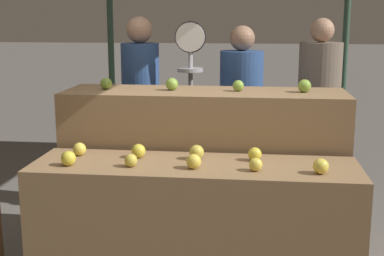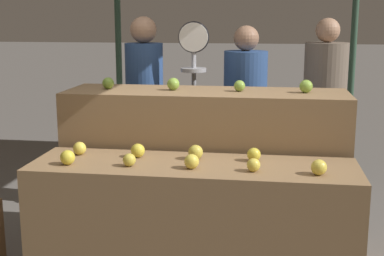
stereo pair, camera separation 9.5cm
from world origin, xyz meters
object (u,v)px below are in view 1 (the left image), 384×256
(produce_scale, at_px, (190,80))
(person_customer_left, at_px, (241,107))
(person_vendor_at_scale, at_px, (141,100))
(person_customer_right, at_px, (319,96))

(produce_scale, relative_size, person_customer_left, 1.02)
(person_customer_left, bearing_deg, person_vendor_at_scale, 29.84)
(person_vendor_at_scale, bearing_deg, person_customer_left, -178.47)
(produce_scale, bearing_deg, person_vendor_at_scale, 162.66)
(person_customer_left, bearing_deg, person_customer_right, -124.82)
(produce_scale, xyz_separation_m, person_vendor_at_scale, (-0.43, 0.13, -0.18))
(produce_scale, bearing_deg, person_customer_right, 33.41)
(produce_scale, height_order, person_customer_right, person_customer_right)
(produce_scale, height_order, person_customer_left, produce_scale)
(person_customer_left, distance_m, person_customer_right, 0.83)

